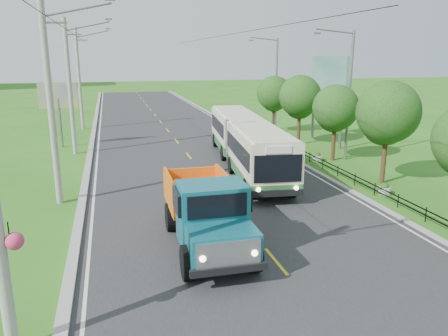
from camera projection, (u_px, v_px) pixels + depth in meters
name	position (u px, v px, depth m)	size (l,w,h in m)	color
ground	(276.00, 262.00, 15.96)	(240.00, 240.00, 0.00)	#2A6117
road	(184.00, 150.00, 34.69)	(14.00, 120.00, 0.02)	#28282B
curb_left	(90.00, 155.00, 32.91)	(0.40, 120.00, 0.15)	#9E9E99
curb_right	(269.00, 145.00, 36.44)	(0.30, 120.00, 0.10)	#9E9E99
edge_line_left	(97.00, 155.00, 33.06)	(0.12, 120.00, 0.00)	silver
edge_line_right	(263.00, 146.00, 36.32)	(0.12, 120.00, 0.00)	silver
centre_dash	(276.00, 261.00, 15.95)	(0.12, 2.20, 0.00)	yellow
railing_right	(310.00, 158.00, 30.97)	(0.04, 40.00, 0.60)	black
pole_near	(51.00, 103.00, 21.09)	(3.51, 0.32, 10.00)	gray
pole_mid	(70.00, 87.00, 32.33)	(3.51, 0.32, 10.00)	gray
pole_far	(79.00, 79.00, 43.57)	(3.51, 0.32, 10.00)	gray
tree_third	(387.00, 115.00, 25.01)	(3.60, 3.62, 6.00)	#382314
tree_fourth	(335.00, 110.00, 30.73)	(3.24, 3.31, 5.40)	#382314
tree_fifth	(300.00, 99.00, 36.29)	(3.48, 3.52, 5.80)	#382314
tree_back	(274.00, 95.00, 41.96)	(3.30, 3.36, 5.50)	#382314
streetlight_mid	(348.00, 91.00, 30.47)	(3.02, 0.20, 9.07)	slate
streetlight_far	(275.00, 81.00, 43.58)	(3.02, 0.20, 9.07)	slate
planter_near	(384.00, 189.00, 23.62)	(0.64, 0.64, 0.67)	silver
planter_mid	(317.00, 157.00, 31.12)	(0.64, 0.64, 0.67)	silver
planter_far	(276.00, 138.00, 38.61)	(0.64, 0.64, 0.67)	silver
billboard_left	(58.00, 100.00, 35.14)	(3.00, 0.20, 5.20)	slate
billboard_right	(328.00, 80.00, 36.38)	(0.24, 6.00, 7.30)	slate
bus	(246.00, 139.00, 29.09)	(4.50, 16.69, 3.19)	#27622F
dump_truck	(207.00, 208.00, 16.80)	(2.76, 6.85, 2.86)	#125F70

